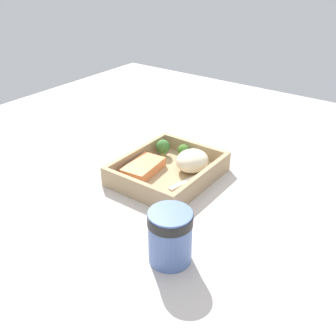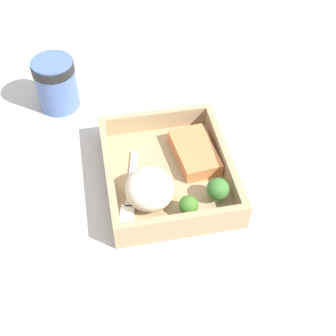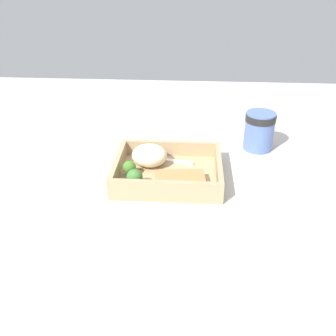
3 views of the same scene
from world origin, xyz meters
TOP-DOWN VIEW (x-y plane):
  - ground_plane at (0.00, 0.00)cm, footprint 160.00×160.00cm
  - takeout_tray at (0.00, 0.00)cm, footprint 25.20×21.08cm
  - tray_rim at (0.00, 0.00)cm, footprint 25.20×21.08cm
  - salmon_fillet at (-3.05, 5.35)cm, footprint 11.77×7.63cm
  - mashed_potatoes at (4.84, -3.94)cm, footprint 8.71×7.85cm
  - broccoli_floret_1 at (9.00, 1.53)cm, footprint 3.14×3.14cm
  - broccoli_floret_2 at (7.01, 6.76)cm, footprint 3.67×3.67cm
  - fork at (2.42, -6.89)cm, footprint 15.77×5.12cm
  - paper_cup at (-23.54, -17.60)cm, footprint 8.11×8.11cm
  - receipt_slip at (10.30, 23.07)cm, footprint 9.15×14.65cm

SIDE VIEW (x-z plane):
  - ground_plane at x=0.00cm, z-range -2.00..0.00cm
  - receipt_slip at x=10.30cm, z-range 0.00..0.24cm
  - takeout_tray at x=0.00cm, z-range 0.00..1.20cm
  - fork at x=2.42cm, z-range 1.20..1.64cm
  - salmon_fillet at x=-3.05cm, z-range 1.20..3.64cm
  - tray_rim at x=0.00cm, z-range 1.20..4.97cm
  - broccoli_floret_1 at x=9.00cm, z-range 1.46..5.30cm
  - broccoli_floret_2 at x=7.01cm, z-range 1.50..6.00cm
  - mashed_potatoes at x=4.84cm, z-range 1.20..6.54cm
  - paper_cup at x=-23.54cm, z-range 0.62..11.04cm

